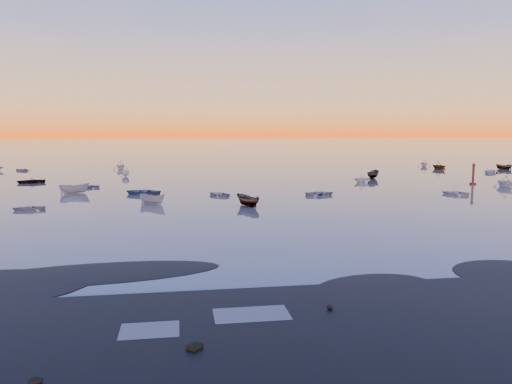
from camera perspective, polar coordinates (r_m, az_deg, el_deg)
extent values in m
plane|color=#6A6058|center=(129.42, -5.82, 3.44)|extent=(600.00, 600.00, 0.00)
imported|color=gray|center=(71.06, -20.03, -0.14)|extent=(2.28, 4.10, 1.34)
imported|color=silver|center=(82.80, 26.55, 0.53)|extent=(3.78, 1.72, 1.32)
cylinder|color=#48190F|center=(84.41, 23.53, 0.84)|extent=(0.99, 0.99, 0.33)
cylinder|color=#48190F|center=(84.28, 23.58, 1.78)|extent=(0.35, 0.35, 2.87)
cone|color=#48190F|center=(84.15, 23.64, 2.93)|extent=(0.66, 0.66, 0.55)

